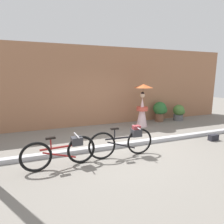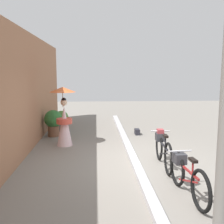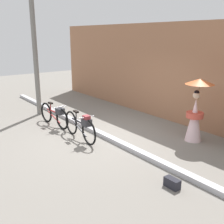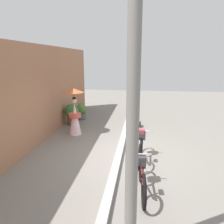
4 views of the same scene
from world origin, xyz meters
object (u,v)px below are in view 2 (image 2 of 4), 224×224
object	(u,v)px
person_with_parasol	(64,116)
potted_plant_small	(54,121)
bicycle_near_officer	(186,175)
bicycle_far_side	(163,148)
potted_plant_by_door	(62,120)
backpack_on_pavement	(137,132)

from	to	relation	value
person_with_parasol	potted_plant_small	size ratio (longest dim) A/B	1.93
bicycle_near_officer	bicycle_far_side	bearing A→B (deg)	1.26
potted_plant_by_door	potted_plant_small	bearing A→B (deg)	170.39
person_with_parasol	backpack_on_pavement	size ratio (longest dim) A/B	5.47
bicycle_far_side	backpack_on_pavement	size ratio (longest dim) A/B	5.44
bicycle_far_side	backpack_on_pavement	distance (m)	3.41
bicycle_far_side	potted_plant_by_door	bearing A→B (deg)	34.62
person_with_parasol	bicycle_near_officer	bearing A→B (deg)	-144.17
bicycle_far_side	potted_plant_by_door	distance (m)	5.25
person_with_parasol	potted_plant_small	xyz separation A→B (m)	(1.30, 0.53, -0.38)
bicycle_near_officer	potted_plant_by_door	xyz separation A→B (m)	(5.97, 3.02, 0.01)
bicycle_near_officer	potted_plant_small	bearing A→B (deg)	32.61
potted_plant_by_door	person_with_parasol	bearing A→B (deg)	-171.08
bicycle_near_officer	backpack_on_pavement	bearing A→B (deg)	1.58
bicycle_near_officer	potted_plant_by_door	size ratio (longest dim) A/B	2.25
backpack_on_pavement	bicycle_near_officer	bearing A→B (deg)	-178.42
bicycle_near_officer	bicycle_far_side	size ratio (longest dim) A/B	0.97
bicycle_near_officer	backpack_on_pavement	size ratio (longest dim) A/B	5.27
backpack_on_pavement	person_with_parasol	bearing A→B (deg)	118.31
person_with_parasol	potted_plant_small	bearing A→B (deg)	22.10
bicycle_near_officer	potted_plant_small	world-z (taller)	potted_plant_small
bicycle_near_officer	potted_plant_by_door	bearing A→B (deg)	26.82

